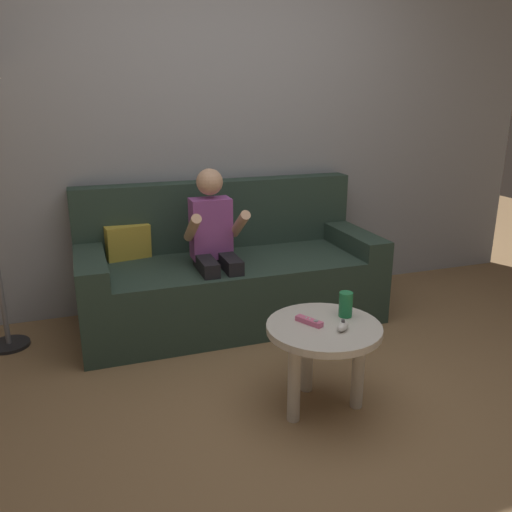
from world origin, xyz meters
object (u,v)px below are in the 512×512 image
Objects in this scene: couch at (228,274)px; game_remote_pink_near_edge at (309,321)px; coffee_table at (323,341)px; person_seated_on_couch at (215,243)px; nunchuk_white at (343,326)px; soda_can at (346,304)px.

game_remote_pink_near_edge is at bearing -87.14° from couch.
couch is at bearing 95.65° from coffee_table.
coffee_table is (0.25, -1.00, -0.23)m from person_seated_on_couch.
game_remote_pink_near_edge is 1.47× the size of nunchuk_white.
nunchuk_white is 0.79× the size of soda_can.
person_seated_on_couch reaches higher than couch.
soda_can reaches higher than game_remote_pink_near_edge.
nunchuk_white is (0.11, -0.12, 0.01)m from game_remote_pink_near_edge.
nunchuk_white is (0.31, -1.08, -0.13)m from person_seated_on_couch.
coffee_table is at bearing 122.39° from nunchuk_white.
person_seated_on_couch is 1.05m from coffee_table.
couch is at bearing 97.69° from nunchuk_white.
game_remote_pink_near_edge is (0.06, -1.16, 0.15)m from couch.
soda_can is (0.09, 0.14, 0.04)m from nunchuk_white.
couch is at bearing 102.85° from soda_can.
coffee_table is (0.12, -1.19, 0.05)m from couch.
person_seated_on_couch reaches higher than soda_can.
soda_can is (0.20, 0.02, 0.05)m from game_remote_pink_near_edge.
couch is 1.19m from coffee_table.
game_remote_pink_near_edge reaches higher than coffee_table.
person_seated_on_couch reaches higher than nunchuk_white.
coffee_table is 4.43× the size of soda_can.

